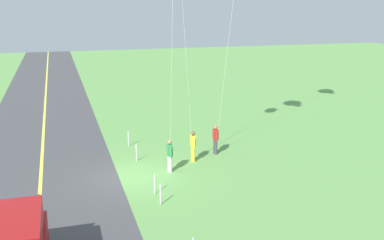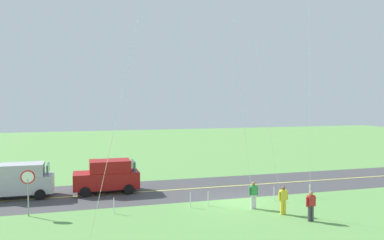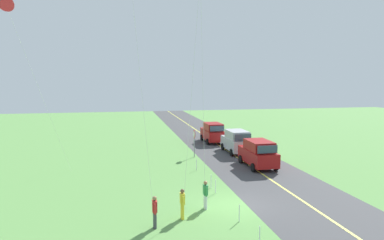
{
  "view_description": "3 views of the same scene",
  "coord_description": "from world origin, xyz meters",
  "px_view_note": "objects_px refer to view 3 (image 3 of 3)",
  "views": [
    {
      "loc": [
        19.72,
        -2.95,
        7.88
      ],
      "look_at": [
        3.5,
        1.96,
        3.5
      ],
      "focal_mm": 42.27,
      "sensor_mm": 36.0,
      "label": 1
    },
    {
      "loc": [
        9.53,
        22.58,
        6.38
      ],
      "look_at": [
        3.43,
        1.5,
        5.25
      ],
      "focal_mm": 36.33,
      "sensor_mm": 36.0,
      "label": 2
    },
    {
      "loc": [
        -17.72,
        6.38,
        7.15
      ],
      "look_at": [
        3.04,
        2.05,
        4.63
      ],
      "focal_mm": 31.42,
      "sensor_mm": 36.0,
      "label": 3
    }
  ],
  "objects_px": {
    "car_suv_foreground": "(258,153)",
    "person_adult_companion": "(205,194)",
    "car_parked_east_far": "(213,132)",
    "car_parked_east_near": "(236,141)",
    "person_adult_near": "(155,211)",
    "kite_green_far": "(6,5)",
    "person_child_watcher": "(182,203)",
    "stop_sign": "(194,138)"
  },
  "relations": [
    {
      "from": "car_suv_foreground",
      "to": "person_adult_companion",
      "type": "distance_m",
      "value": 10.27
    },
    {
      "from": "car_parked_east_far",
      "to": "car_parked_east_near",
      "type": "height_order",
      "value": "same"
    },
    {
      "from": "person_adult_near",
      "to": "kite_green_far",
      "type": "distance_m",
      "value": 17.13
    },
    {
      "from": "car_suv_foreground",
      "to": "person_adult_near",
      "type": "bearing_deg",
      "value": 136.1
    },
    {
      "from": "car_parked_east_near",
      "to": "person_child_watcher",
      "type": "bearing_deg",
      "value": 151.23
    },
    {
      "from": "car_parked_east_near",
      "to": "person_adult_companion",
      "type": "bearing_deg",
      "value": 154.21
    },
    {
      "from": "car_suv_foreground",
      "to": "stop_sign",
      "type": "distance_m",
      "value": 6.37
    },
    {
      "from": "stop_sign",
      "to": "car_suv_foreground",
      "type": "bearing_deg",
      "value": -135.85
    },
    {
      "from": "car_parked_east_near",
      "to": "stop_sign",
      "type": "relative_size",
      "value": 1.72
    },
    {
      "from": "kite_green_far",
      "to": "stop_sign",
      "type": "bearing_deg",
      "value": -70.29
    },
    {
      "from": "car_parked_east_far",
      "to": "person_adult_near",
      "type": "relative_size",
      "value": 2.75
    },
    {
      "from": "person_adult_companion",
      "to": "car_parked_east_near",
      "type": "bearing_deg",
      "value": 138.14
    },
    {
      "from": "car_parked_east_far",
      "to": "stop_sign",
      "type": "distance_m",
      "value": 7.96
    },
    {
      "from": "car_suv_foreground",
      "to": "car_parked_east_near",
      "type": "bearing_deg",
      "value": -0.94
    },
    {
      "from": "car_parked_east_near",
      "to": "stop_sign",
      "type": "distance_m",
      "value": 4.68
    },
    {
      "from": "car_suv_foreground",
      "to": "person_child_watcher",
      "type": "xyz_separation_m",
      "value": [
        -9.07,
        7.98,
        -0.29
      ]
    },
    {
      "from": "car_parked_east_far",
      "to": "car_parked_east_near",
      "type": "relative_size",
      "value": 1.0
    },
    {
      "from": "car_parked_east_far",
      "to": "person_child_watcher",
      "type": "distance_m",
      "value": 21.87
    },
    {
      "from": "car_parked_east_near",
      "to": "person_adult_companion",
      "type": "relative_size",
      "value": 2.75
    },
    {
      "from": "person_adult_companion",
      "to": "car_parked_east_far",
      "type": "bearing_deg",
      "value": 147.47
    },
    {
      "from": "person_child_watcher",
      "to": "kite_green_far",
      "type": "relative_size",
      "value": 0.13
    },
    {
      "from": "car_parked_east_near",
      "to": "kite_green_far",
      "type": "distance_m",
      "value": 22.27
    },
    {
      "from": "car_suv_foreground",
      "to": "person_adult_companion",
      "type": "relative_size",
      "value": 2.75
    },
    {
      "from": "person_adult_companion",
      "to": "kite_green_far",
      "type": "distance_m",
      "value": 17.98
    },
    {
      "from": "stop_sign",
      "to": "kite_green_far",
      "type": "relative_size",
      "value": 0.2
    },
    {
      "from": "car_parked_east_far",
      "to": "person_adult_companion",
      "type": "height_order",
      "value": "car_parked_east_far"
    },
    {
      "from": "car_suv_foreground",
      "to": "stop_sign",
      "type": "bearing_deg",
      "value": 44.15
    },
    {
      "from": "car_suv_foreground",
      "to": "stop_sign",
      "type": "xyz_separation_m",
      "value": [
        4.55,
        4.42,
        0.65
      ]
    },
    {
      "from": "person_adult_near",
      "to": "kite_green_far",
      "type": "xyz_separation_m",
      "value": [
        9.42,
        8.83,
        11.25
      ]
    },
    {
      "from": "person_adult_near",
      "to": "car_suv_foreground",
      "type": "bearing_deg",
      "value": -48.99
    },
    {
      "from": "car_parked_east_far",
      "to": "kite_green_far",
      "type": "bearing_deg",
      "value": 124.27
    },
    {
      "from": "person_adult_companion",
      "to": "person_child_watcher",
      "type": "xyz_separation_m",
      "value": [
        -1.1,
        1.5,
        0.0
      ]
    },
    {
      "from": "car_parked_east_far",
      "to": "person_adult_near",
      "type": "distance_m",
      "value": 23.14
    },
    {
      "from": "kite_green_far",
      "to": "car_parked_east_near",
      "type": "bearing_deg",
      "value": -71.76
    },
    {
      "from": "person_child_watcher",
      "to": "car_parked_east_near",
      "type": "bearing_deg",
      "value": -124.48
    },
    {
      "from": "car_parked_east_far",
      "to": "person_adult_companion",
      "type": "distance_m",
      "value": 20.36
    },
    {
      "from": "car_parked_east_near",
      "to": "person_adult_near",
      "type": "height_order",
      "value": "car_parked_east_near"
    },
    {
      "from": "car_suv_foreground",
      "to": "car_parked_east_far",
      "type": "distance_m",
      "value": 11.58
    },
    {
      "from": "car_parked_east_near",
      "to": "person_adult_near",
      "type": "bearing_deg",
      "value": 148.28
    },
    {
      "from": "car_suv_foreground",
      "to": "person_adult_companion",
      "type": "xyz_separation_m",
      "value": [
        -7.96,
        6.48,
        -0.29
      ]
    },
    {
      "from": "stop_sign",
      "to": "person_adult_companion",
      "type": "distance_m",
      "value": 12.72
    },
    {
      "from": "stop_sign",
      "to": "person_adult_companion",
      "type": "bearing_deg",
      "value": 170.64
    }
  ]
}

